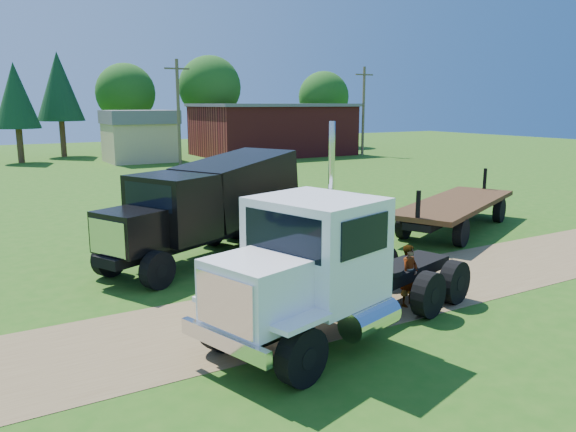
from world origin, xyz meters
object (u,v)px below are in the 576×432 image
black_dump_truck (210,202)px  white_semi_tractor (320,269)px  spectator_a (409,276)px  orange_pickup (281,209)px  flatbed_trailer (455,208)px

black_dump_truck → white_semi_tractor: bearing=-119.5°
black_dump_truck → spectator_a: black_dump_truck is taller
black_dump_truck → orange_pickup: (4.45, 2.80, -1.13)m
flatbed_trailer → orange_pickup: bearing=122.1°
white_semi_tractor → black_dump_truck: (0.63, 7.80, 0.29)m
black_dump_truck → orange_pickup: black_dump_truck is taller
flatbed_trailer → spectator_a: (-8.04, -5.93, -0.13)m
spectator_a → orange_pickup: bearing=63.6°
black_dump_truck → spectator_a: bearing=-94.7°
white_semi_tractor → flatbed_trailer: bearing=13.6°
white_semi_tractor → orange_pickup: bearing=48.0°
orange_pickup → spectator_a: size_ratio=3.60×
white_semi_tractor → black_dump_truck: 7.84m
black_dump_truck → spectator_a: (2.65, -7.19, -1.13)m
spectator_a → white_semi_tractor: bearing=174.4°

